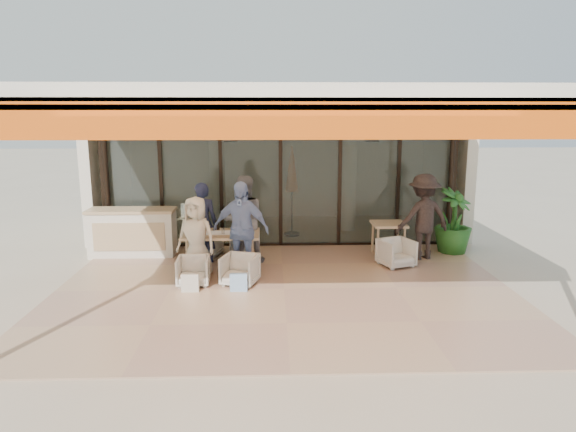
# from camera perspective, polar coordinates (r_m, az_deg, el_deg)

# --- Properties ---
(ground) EXTENTS (70.00, 70.00, 0.00)m
(ground) POSITION_cam_1_polar(r_m,az_deg,el_deg) (9.14, -0.44, -8.23)
(ground) COLOR #C6B293
(ground) RESTS_ON ground
(terrace_floor) EXTENTS (8.00, 6.00, 0.01)m
(terrace_floor) POSITION_cam_1_polar(r_m,az_deg,el_deg) (9.14, -0.44, -8.20)
(terrace_floor) COLOR #A67E65
(terrace_floor) RESTS_ON ground
(terrace_structure) EXTENTS (8.00, 6.00, 3.40)m
(terrace_structure) POSITION_cam_1_polar(r_m,az_deg,el_deg) (8.33, -0.43, 12.63)
(terrace_structure) COLOR silver
(terrace_structure) RESTS_ON ground
(glass_storefront) EXTENTS (8.08, 0.10, 3.20)m
(glass_storefront) POSITION_cam_1_polar(r_m,az_deg,el_deg) (11.69, -0.84, 4.23)
(glass_storefront) COLOR #9EADA3
(glass_storefront) RESTS_ON ground
(interior_block) EXTENTS (9.05, 3.62, 3.52)m
(interior_block) POSITION_cam_1_polar(r_m,az_deg,el_deg) (13.94, -0.99, 8.03)
(interior_block) COLOR silver
(interior_block) RESTS_ON ground
(host_counter) EXTENTS (1.85, 0.65, 1.04)m
(host_counter) POSITION_cam_1_polar(r_m,az_deg,el_deg) (11.58, -16.88, -1.72)
(host_counter) COLOR silver
(host_counter) RESTS_ON ground
(dining_table) EXTENTS (1.50, 0.90, 0.93)m
(dining_table) POSITION_cam_1_polar(r_m,az_deg,el_deg) (10.20, -7.48, -2.18)
(dining_table) COLOR tan
(dining_table) RESTS_ON ground
(chair_far_left) EXTENTS (0.73, 0.71, 0.60)m
(chair_far_left) POSITION_cam_1_polar(r_m,az_deg,el_deg) (11.25, -9.08, -2.94)
(chair_far_left) COLOR silver
(chair_far_left) RESTS_ON ground
(chair_far_right) EXTENTS (0.63, 0.59, 0.62)m
(chair_far_right) POSITION_cam_1_polar(r_m,az_deg,el_deg) (11.18, -4.80, -2.89)
(chair_far_right) COLOR silver
(chair_far_right) RESTS_ON ground
(chair_near_left) EXTENTS (0.58, 0.55, 0.58)m
(chair_near_left) POSITION_cam_1_polar(r_m,az_deg,el_deg) (9.45, -10.49, -5.90)
(chair_near_left) COLOR silver
(chair_near_left) RESTS_ON ground
(chair_near_right) EXTENTS (0.73, 0.71, 0.61)m
(chair_near_right) POSITION_cam_1_polar(r_m,az_deg,el_deg) (9.35, -5.37, -5.82)
(chair_near_right) COLOR silver
(chair_near_right) RESTS_ON ground
(diner_navy) EXTENTS (0.63, 0.43, 1.69)m
(diner_navy) POSITION_cam_1_polar(r_m,az_deg,el_deg) (10.65, -9.50, -0.78)
(diner_navy) COLOR #171A34
(diner_navy) RESTS_ON ground
(diner_grey) EXTENTS (0.99, 0.83, 1.82)m
(diner_grey) POSITION_cam_1_polar(r_m,az_deg,el_deg) (10.55, -4.99, -0.41)
(diner_grey) COLOR slate
(diner_grey) RESTS_ON ground
(diner_cream) EXTENTS (0.87, 0.70, 1.54)m
(diner_cream) POSITION_cam_1_polar(r_m,az_deg,el_deg) (9.80, -10.16, -2.33)
(diner_cream) COLOR beige
(diner_cream) RESTS_ON ground
(diner_periwinkle) EXTENTS (1.15, 0.68, 1.83)m
(diner_periwinkle) POSITION_cam_1_polar(r_m,az_deg,el_deg) (9.68, -5.26, -1.50)
(diner_periwinkle) COLOR #7A94CC
(diner_periwinkle) RESTS_ON ground
(tote_bag_cream) EXTENTS (0.30, 0.10, 0.34)m
(tote_bag_cream) POSITION_cam_1_polar(r_m,az_deg,el_deg) (9.11, -10.83, -7.38)
(tote_bag_cream) COLOR silver
(tote_bag_cream) RESTS_ON ground
(tote_bag_blue) EXTENTS (0.30, 0.10, 0.34)m
(tote_bag_blue) POSITION_cam_1_polar(r_m,az_deg,el_deg) (9.02, -5.50, -7.42)
(tote_bag_blue) COLOR #99BFD8
(tote_bag_blue) RESTS_ON ground
(side_table) EXTENTS (0.70, 0.70, 0.74)m
(side_table) POSITION_cam_1_polar(r_m,az_deg,el_deg) (11.22, 11.11, -1.29)
(side_table) COLOR tan
(side_table) RESTS_ON ground
(side_chair) EXTENTS (0.78, 0.75, 0.63)m
(side_chair) POSITION_cam_1_polar(r_m,az_deg,el_deg) (10.59, 11.94, -3.90)
(side_chair) COLOR silver
(side_chair) RESTS_ON ground
(standing_woman) EXTENTS (1.31, 0.94, 1.83)m
(standing_woman) POSITION_cam_1_polar(r_m,az_deg,el_deg) (11.11, 14.78, -0.13)
(standing_woman) COLOR black
(standing_woman) RESTS_ON ground
(potted_palm) EXTENTS (1.14, 1.14, 1.44)m
(potted_palm) POSITION_cam_1_polar(r_m,az_deg,el_deg) (11.83, 17.92, -0.56)
(potted_palm) COLOR #1E5919
(potted_palm) RESTS_ON ground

